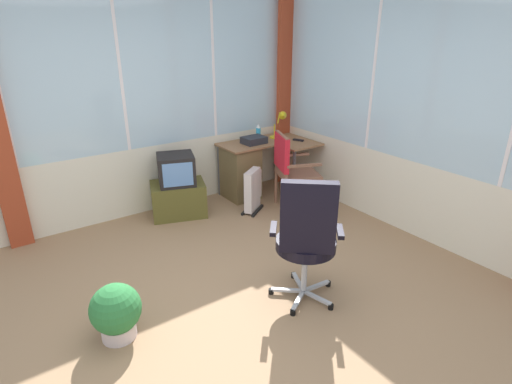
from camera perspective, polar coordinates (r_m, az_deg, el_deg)
The scene contains 14 objects.
ground at distance 3.51m, azimuth -2.51°, elevation -16.85°, with size 5.68×5.65×0.06m, color #967352.
north_window_panel at distance 4.95m, azimuth -18.08°, elevation 11.57°, with size 4.68×0.07×2.71m.
east_window_panel at distance 4.54m, azimuth 23.59°, elevation 9.90°, with size 0.07×4.65×2.71m.
curtain_corner at distance 5.91m, azimuth 3.97°, elevation 13.70°, with size 0.23×0.07×2.61m, color #A63D22.
desk at distance 5.49m, azimuth -1.70°, elevation 3.27°, with size 1.19×0.86×0.73m.
desk_lamp at distance 5.69m, azimuth 3.55°, elevation 9.96°, with size 0.24×0.21×0.37m.
tv_remote at distance 5.61m, azimuth 5.94°, elevation 7.25°, with size 0.04×0.15×0.02m, color black.
spray_bottle at distance 5.63m, azimuth 0.33°, elevation 8.42°, with size 0.06×0.06×0.22m.
paper_tray at distance 5.44m, azimuth -0.29°, elevation 7.29°, with size 0.30×0.23×0.09m, color #27282F.
wooden_armchair at distance 5.03m, azimuth 4.55°, elevation 4.09°, with size 0.63×0.62×0.98m.
office_chair at distance 3.27m, azimuth 7.12°, elevation -5.96°, with size 0.61×0.60×1.13m.
tv_on_stand at distance 5.04m, azimuth -10.90°, elevation 0.40°, with size 0.75×0.63×0.78m.
space_heater at distance 5.09m, azimuth -0.40°, elevation 0.27°, with size 0.40×0.34×0.55m.
potted_plant at distance 3.29m, azimuth -19.02°, elevation -15.52°, with size 0.38×0.38×0.44m.
Camera 1 is at (-1.45, -2.31, 2.18)m, focal length 28.56 mm.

